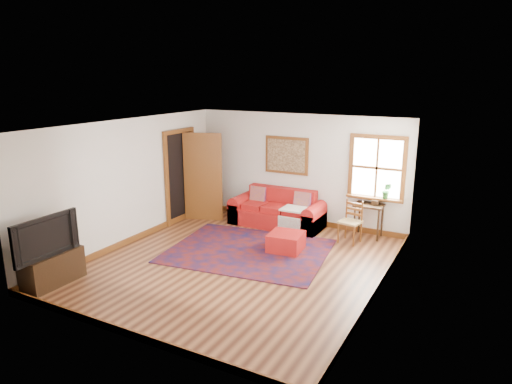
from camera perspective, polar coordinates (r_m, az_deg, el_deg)
The scene contains 13 objects.
ground at distance 8.36m, azimuth -2.25°, elevation -8.96°, with size 5.50×5.50×0.00m, color #482313.
room_envelope at distance 7.87m, azimuth -2.31°, elevation 2.19°, with size 5.04×5.54×2.52m.
window at distance 9.76m, azimuth 14.98°, elevation 2.09°, with size 1.18×0.20×1.38m.
doorway at distance 10.62m, azimuth -7.74°, elevation 2.07°, with size 0.89×1.08×2.14m.
framed_artwork at distance 10.38m, azimuth 3.82°, elevation 4.59°, with size 1.05×0.07×0.85m.
persian_rug at distance 8.92m, azimuth -0.95°, elevation -7.34°, with size 2.97×2.38×0.02m, color #60140D.
red_leather_sofa at distance 10.36m, azimuth 2.73°, elevation -2.69°, with size 2.10×0.87×0.82m.
red_ottoman at distance 8.90m, azimuth 3.77°, elevation -6.25°, with size 0.63×0.63×0.36m, color #AF1716.
side_table at distance 9.79m, azimuth 13.95°, elevation -2.19°, with size 0.59×0.44×0.71m.
ladder_back_chair at distance 9.46m, azimuth 11.84°, elevation -3.44°, with size 0.46×0.45×0.86m.
media_cabinet at distance 8.22m, azimuth -24.09°, elevation -8.68°, with size 0.44×0.97×0.53m, color #311E10.
television at distance 7.92m, azimuth -25.26°, elevation -5.01°, with size 1.16×0.15×0.67m, color black.
candle_hurricane at distance 8.29m, azimuth -21.94°, elevation -5.66°, with size 0.12×0.12×0.18m.
Camera 1 is at (3.90, -6.61, 3.32)m, focal length 32.00 mm.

